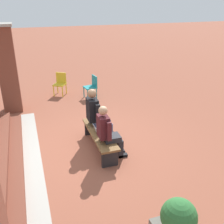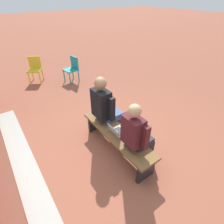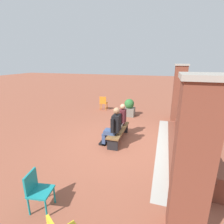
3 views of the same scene
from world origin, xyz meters
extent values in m
plane|color=brown|center=(0.00, 0.00, 0.00)|extent=(60.00, 60.00, 0.00)
cube|color=#A8A399|center=(-0.21, 1.46, 0.00)|extent=(5.56, 0.40, 0.01)
cube|color=brown|center=(3.06, 1.87, 1.35)|extent=(0.56, 0.56, 2.70)
cube|color=gray|center=(3.06, 1.87, 2.74)|extent=(0.64, 0.64, 0.08)
cube|color=brown|center=(-0.21, -0.17, 0.42)|extent=(1.80, 0.44, 0.05)
cube|color=black|center=(-1.01, -0.17, 0.20)|extent=(0.06, 0.37, 0.40)
cube|color=black|center=(0.59, -0.17, 0.20)|extent=(0.06, 0.37, 0.40)
cube|color=#232328|center=(-0.66, -0.34, 0.51)|extent=(0.32, 0.37, 0.13)
cube|color=#232328|center=(-0.75, -0.53, 0.23)|extent=(0.10, 0.11, 0.45)
cube|color=black|center=(-0.75, -0.58, 0.03)|extent=(0.10, 0.22, 0.07)
cube|color=#232328|center=(-0.58, -0.53, 0.23)|extent=(0.10, 0.11, 0.45)
cube|color=black|center=(-0.58, -0.58, 0.03)|extent=(0.10, 0.22, 0.07)
cube|color=#47191E|center=(-0.66, -0.14, 0.83)|extent=(0.35, 0.22, 0.52)
cube|color=#195133|center=(-0.66, -0.25, 0.79)|extent=(0.05, 0.01, 0.31)
cube|color=#47191E|center=(-0.89, -0.20, 0.81)|extent=(0.08, 0.09, 0.44)
cube|color=#47191E|center=(-0.44, -0.20, 0.81)|extent=(0.08, 0.09, 0.44)
sphere|color=tan|center=(-0.66, -0.14, 1.22)|extent=(0.20, 0.20, 0.20)
cube|color=#384C75|center=(0.26, -0.36, 0.51)|extent=(0.35, 0.41, 0.14)
cube|color=#384C75|center=(0.17, -0.57, 0.23)|extent=(0.11, 0.12, 0.45)
cube|color=black|center=(0.17, -0.63, 0.04)|extent=(0.11, 0.25, 0.07)
cube|color=#384C75|center=(0.35, -0.57, 0.23)|extent=(0.11, 0.12, 0.45)
cube|color=black|center=(0.35, -0.63, 0.04)|extent=(0.11, 0.25, 0.07)
cube|color=black|center=(0.26, -0.13, 0.87)|extent=(0.39, 0.25, 0.58)
cube|color=black|center=(0.01, -0.21, 0.85)|extent=(0.09, 0.10, 0.49)
cube|color=black|center=(0.51, -0.21, 0.85)|extent=(0.09, 0.10, 0.49)
sphere|color=#8C6647|center=(0.26, -0.13, 1.31)|extent=(0.23, 0.23, 0.23)
cube|color=#9EA0A5|center=(-0.24, -0.21, 0.46)|extent=(0.32, 0.22, 0.02)
cube|color=#2D2D33|center=(-0.24, -0.22, 0.47)|extent=(0.29, 0.15, 0.00)
cube|color=#9EA0A5|center=(-0.24, -0.07, 0.57)|extent=(0.32, 0.07, 0.19)
cube|color=#33519E|center=(-0.24, -0.08, 0.57)|extent=(0.28, 0.06, 0.17)
cube|color=gold|center=(4.05, 0.17, 0.42)|extent=(0.58, 0.58, 0.04)
cube|color=gold|center=(4.21, 0.07, 0.64)|extent=(0.25, 0.36, 0.40)
cylinder|color=gold|center=(3.99, 0.42, 0.20)|extent=(0.04, 0.04, 0.40)
cylinder|color=gold|center=(3.80, 0.12, 0.20)|extent=(0.04, 0.04, 0.40)
cylinder|color=gold|center=(4.30, 0.23, 0.20)|extent=(0.04, 0.04, 0.40)
cylinder|color=gold|center=(4.10, -0.08, 0.20)|extent=(0.04, 0.04, 0.40)
cube|color=teal|center=(3.35, -0.85, 0.42)|extent=(0.48, 0.48, 0.04)
cube|color=teal|center=(3.38, -1.04, 0.64)|extent=(0.40, 0.10, 0.40)
cylinder|color=teal|center=(3.50, -0.64, 0.20)|extent=(0.04, 0.04, 0.40)
cylinder|color=teal|center=(3.15, -0.70, 0.20)|extent=(0.04, 0.04, 0.40)
cylinder|color=teal|center=(3.56, -1.00, 0.20)|extent=(0.04, 0.04, 0.40)
cylinder|color=teal|center=(3.20, -1.05, 0.20)|extent=(0.04, 0.04, 0.40)
sphere|color=#2D6B33|center=(-3.36, -0.41, 0.68)|extent=(0.52, 0.52, 0.52)
camera|label=1|loc=(-5.66, 1.36, 3.49)|focal=42.00mm
camera|label=2|loc=(-2.18, 1.36, 2.66)|focal=28.00mm
camera|label=3|loc=(5.71, 1.36, 2.95)|focal=28.00mm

